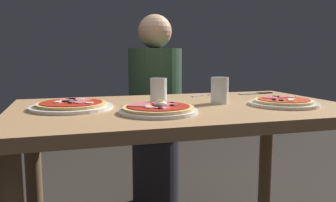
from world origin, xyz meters
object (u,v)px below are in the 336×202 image
Objects in this scene: pizza_across_left at (284,102)px; water_glass_near at (220,92)px; dining_table at (183,134)px; knife at (258,93)px; fork at (202,96)px; water_glass_far at (159,93)px; diner_person at (155,118)px; pizza_foreground at (158,109)px; pizza_across_right at (72,105)px.

water_glass_near reaches higher than pizza_across_left.
dining_table is 0.41m from pizza_across_left.
knife is at bearing 37.81° from water_glass_near.
fork is at bearing 83.81° from water_glass_near.
dining_table is 12.53× the size of water_glass_far.
diner_person is (0.16, 0.67, -0.23)m from water_glass_far.
fork is 0.13× the size of diner_person.
knife is (0.31, 0.01, 0.00)m from fork.
pizza_across_left is (0.52, 0.03, -0.00)m from pizza_foreground.
water_glass_far is at bearing 76.57° from diner_person.
dining_table is at bearing -151.16° from knife.
diner_person reaches higher than pizza_across_right.
diner_person reaches higher than knife.
water_glass_near is at bearing 27.05° from pizza_foreground.
pizza_across_left reaches higher than fork.
dining_table is 0.23m from water_glass_near.
water_glass_far is 0.73m from diner_person.
water_glass_near is (0.58, -0.03, 0.03)m from pizza_across_right.
dining_table is 8.71× the size of fork.
pizza_across_left is at bearing 3.65° from pizza_foreground.
water_glass_far is at bearing 74.53° from pizza_foreground.
dining_table is 0.20m from water_glass_far.
dining_table is 4.81× the size of pizza_foreground.
fork is at bearing 34.92° from water_glass_far.
dining_table is at bearing 45.26° from pizza_foreground.
water_glass_far is at bearing 135.10° from dining_table.
pizza_across_right is at bearing 54.71° from diner_person.
pizza_foreground is 1.00× the size of pizza_across_left.
pizza_across_left is 0.90× the size of pizza_across_right.
pizza_foreground is 0.90× the size of pizza_across_right.
diner_person is at bearing 109.06° from pizza_across_left.
pizza_across_left reaches higher than knife.
water_glass_near reaches higher than dining_table.
diner_person is (-0.11, 0.49, -0.19)m from fork.
water_glass_near reaches higher than fork.
water_glass_far reaches higher than knife.
water_glass_near reaches higher than pizza_foreground.
pizza_foreground reaches higher than pizza_across_left.
pizza_across_left is 0.93m from diner_person.
pizza_across_right is at bearing -159.96° from fork.
knife is at bearing 28.84° from dining_table.
fork is at bearing 51.13° from pizza_foreground.
pizza_across_right reaches higher than dining_table.
pizza_foreground is 1.81× the size of fork.
pizza_across_left is at bearing -107.26° from knife.
pizza_foreground reaches higher than knife.
dining_table is 4.83× the size of pizza_across_left.
pizza_foreground is 0.76m from knife.
water_glass_far reaches higher than pizza_foreground.
diner_person is (-0.08, 0.74, -0.23)m from water_glass_near.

